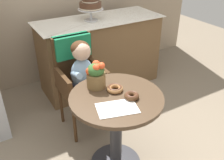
% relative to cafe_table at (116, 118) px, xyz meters
% --- Properties ---
extents(cafe_table, '(0.72, 0.72, 0.72)m').
position_rel_cafe_table_xyz_m(cafe_table, '(0.00, 0.00, 0.00)').
color(cafe_table, '#4C3826').
rests_on(cafe_table, ground).
extents(wicker_chair, '(0.42, 0.45, 0.95)m').
position_rel_cafe_table_xyz_m(wicker_chair, '(-0.02, 0.71, 0.13)').
color(wicker_chair, '#472D19').
rests_on(wicker_chair, ground).
extents(seated_child, '(0.27, 0.32, 0.73)m').
position_rel_cafe_table_xyz_m(seated_child, '(-0.02, 0.55, 0.17)').
color(seated_child, '#8CADCC').
rests_on(seated_child, ground).
extents(paper_napkin, '(0.33, 0.26, 0.00)m').
position_rel_cafe_table_xyz_m(paper_napkin, '(-0.08, -0.14, 0.21)').
color(paper_napkin, white).
rests_on(paper_napkin, cafe_table).
extents(donut_front, '(0.11, 0.11, 0.04)m').
position_rel_cafe_table_xyz_m(donut_front, '(0.08, -0.08, 0.23)').
color(donut_front, '#4C2D19').
rests_on(donut_front, cafe_table).
extents(donut_mid, '(0.13, 0.13, 0.04)m').
position_rel_cafe_table_xyz_m(donut_mid, '(0.03, 0.07, 0.23)').
color(donut_mid, '#AD7542').
rests_on(donut_mid, cafe_table).
extents(flower_vase, '(0.15, 0.15, 0.22)m').
position_rel_cafe_table_xyz_m(flower_vase, '(-0.07, 0.20, 0.32)').
color(flower_vase, brown).
rests_on(flower_vase, cafe_table).
extents(display_counter, '(1.56, 0.62, 0.90)m').
position_rel_cafe_table_xyz_m(display_counter, '(0.55, 1.30, -0.05)').
color(display_counter, brown).
rests_on(display_counter, ground).
extents(tiered_cake_stand, '(0.30, 0.30, 0.34)m').
position_rel_cafe_table_xyz_m(tiered_cake_stand, '(0.44, 1.30, 0.59)').
color(tiered_cake_stand, silver).
rests_on(tiered_cake_stand, display_counter).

